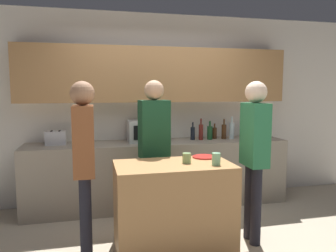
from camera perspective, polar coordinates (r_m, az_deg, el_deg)
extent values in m
plane|color=#BCAD93|center=(3.53, 3.42, -21.06)|extent=(14.00, 14.00, 0.00)
cube|color=silver|center=(4.83, -2.38, 3.13)|extent=(6.40, 0.08, 2.70)
cube|color=#A37547|center=(4.63, -1.94, 8.88)|extent=(3.74, 0.32, 0.75)
cube|color=gray|center=(4.63, -1.51, -8.29)|extent=(3.60, 0.62, 0.90)
cube|color=#B27F4C|center=(3.41, 0.99, -13.88)|extent=(1.16, 0.66, 0.89)
cube|color=#B7BABC|center=(4.56, -3.74, -0.83)|extent=(0.52, 0.38, 0.30)
cube|color=black|center=(4.36, -3.97, -1.16)|extent=(0.31, 0.01, 0.19)
cube|color=silver|center=(4.53, -18.96, -1.98)|extent=(0.26, 0.16, 0.18)
cube|color=black|center=(4.52, -19.64, -0.84)|extent=(0.02, 0.11, 0.01)
cube|color=black|center=(4.51, -18.38, -0.81)|extent=(0.02, 0.11, 0.01)
cylinder|color=#333D4C|center=(5.13, 15.48, -1.36)|extent=(0.14, 0.14, 0.10)
cylinder|color=#38662D|center=(5.12, 15.53, 0.20)|extent=(0.01, 0.01, 0.18)
sphere|color=#B25199|center=(5.11, 15.57, 1.76)|extent=(0.13, 0.13, 0.13)
cylinder|color=black|center=(4.72, 4.33, -1.30)|extent=(0.06, 0.06, 0.18)
cylinder|color=black|center=(4.70, 4.34, 0.24)|extent=(0.02, 0.02, 0.07)
cylinder|color=maroon|center=(4.72, 5.75, -1.08)|extent=(0.06, 0.06, 0.22)
cylinder|color=maroon|center=(4.70, 5.77, 0.78)|extent=(0.02, 0.02, 0.09)
cylinder|color=#194723|center=(4.77, 7.29, -1.19)|extent=(0.08, 0.08, 0.19)
cylinder|color=#194723|center=(4.75, 7.31, 0.42)|extent=(0.03, 0.03, 0.08)
cylinder|color=#472814|center=(4.86, 8.10, -1.24)|extent=(0.07, 0.07, 0.16)
cylinder|color=#472814|center=(4.85, 8.12, 0.08)|extent=(0.02, 0.02, 0.06)
cylinder|color=#472814|center=(4.86, 9.71, -0.98)|extent=(0.07, 0.07, 0.21)
cylinder|color=#472814|center=(4.85, 9.74, 0.73)|extent=(0.02, 0.02, 0.08)
cylinder|color=silver|center=(4.89, 11.06, -0.83)|extent=(0.07, 0.07, 0.23)
cylinder|color=silver|center=(4.88, 11.10, 1.05)|extent=(0.03, 0.03, 0.09)
cylinder|color=red|center=(3.58, 6.35, -5.36)|extent=(0.26, 0.26, 0.01)
cylinder|color=#89AF6E|center=(3.30, 3.28, -5.59)|extent=(0.09, 0.09, 0.10)
cylinder|color=#84C69A|center=(3.24, 8.38, -5.70)|extent=(0.09, 0.09, 0.12)
cylinder|color=black|center=(3.62, 15.11, -13.36)|extent=(0.11, 0.11, 0.83)
cylinder|color=black|center=(3.76, 14.00, -12.60)|extent=(0.11, 0.11, 0.83)
cube|color=#2C7A4C|center=(3.52, 14.88, -1.48)|extent=(0.20, 0.35, 0.66)
sphere|color=beige|center=(3.48, 15.09, 5.72)|extent=(0.22, 0.22, 0.22)
cylinder|color=black|center=(3.97, -1.25, -11.30)|extent=(0.11, 0.11, 0.84)
cylinder|color=black|center=(3.92, -3.50, -11.55)|extent=(0.11, 0.11, 0.84)
cube|color=#19462B|center=(3.78, -2.42, -0.52)|extent=(0.36, 0.24, 0.66)
sphere|color=tan|center=(3.75, -2.45, 6.25)|extent=(0.23, 0.23, 0.23)
cylinder|color=black|center=(3.40, -14.08, -14.68)|extent=(0.11, 0.11, 0.83)
cylinder|color=black|center=(3.25, -14.13, -15.69)|extent=(0.11, 0.11, 0.83)
cube|color=brown|center=(3.13, -14.47, -2.50)|extent=(0.19, 0.34, 0.65)
sphere|color=#9E7051|center=(3.10, -14.70, 5.53)|extent=(0.22, 0.22, 0.22)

